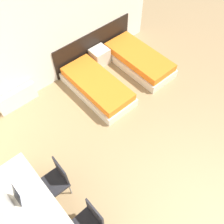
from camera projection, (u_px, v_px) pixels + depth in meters
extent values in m
plane|color=#9E7F56|center=(202.00, 212.00, 4.50)|extent=(20.00, 20.00, 0.00)
cube|color=white|center=(50.00, 33.00, 5.38)|extent=(5.81, 0.05, 2.70)
cube|color=black|center=(94.00, 46.00, 6.54)|extent=(2.43, 0.03, 0.87)
cube|color=beige|center=(97.00, 89.00, 6.09)|extent=(0.90, 1.91, 0.22)
cube|color=orange|center=(97.00, 84.00, 5.93)|extent=(0.82, 1.83, 0.19)
cube|color=beige|center=(139.00, 62.00, 6.65)|extent=(0.90, 1.91, 0.22)
cube|color=orange|center=(139.00, 57.00, 6.49)|extent=(0.82, 1.83, 0.19)
cube|color=beige|center=(100.00, 56.00, 6.61)|extent=(0.45, 0.39, 0.46)
cube|color=silver|center=(18.00, 98.00, 5.75)|extent=(0.94, 0.12, 0.48)
cube|color=beige|center=(45.00, 216.00, 3.77)|extent=(0.53, 2.35, 0.04)
cube|color=beige|center=(15.00, 171.00, 4.58)|extent=(0.48, 0.04, 0.71)
cube|color=#232328|center=(53.00, 183.00, 4.37)|extent=(0.46, 0.46, 0.05)
cube|color=#232328|center=(61.00, 171.00, 4.24)|extent=(0.05, 0.40, 0.47)
cylinder|color=slate|center=(52.00, 203.00, 4.40)|extent=(0.02, 0.02, 0.41)
cylinder|color=slate|center=(41.00, 186.00, 4.57)|extent=(0.02, 0.02, 0.41)
cylinder|color=slate|center=(70.00, 189.00, 4.54)|extent=(0.02, 0.02, 0.41)
cylinder|color=slate|center=(59.00, 174.00, 4.71)|extent=(0.02, 0.02, 0.41)
cube|color=#232328|center=(95.00, 213.00, 3.83)|extent=(0.03, 0.40, 0.47)
cylinder|color=slate|center=(89.00, 212.00, 4.31)|extent=(0.02, 0.02, 0.41)
cube|color=silver|center=(28.00, 194.00, 3.94)|extent=(0.35, 0.24, 0.02)
cube|color=black|center=(17.00, 196.00, 3.74)|extent=(0.09, 0.24, 0.34)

